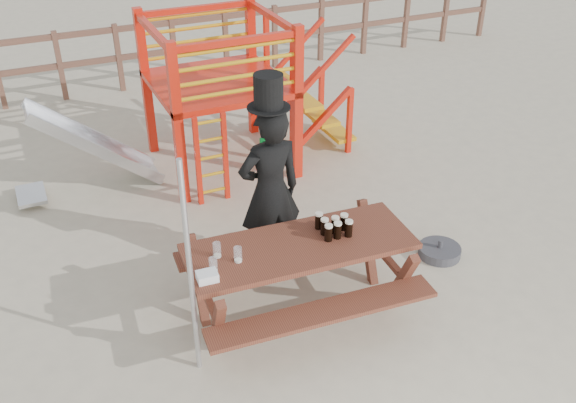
# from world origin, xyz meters

# --- Properties ---
(ground) EXTENTS (60.00, 60.00, 0.00)m
(ground) POSITION_xyz_m (0.00, 0.00, 0.00)
(ground) COLOR #BFB295
(ground) RESTS_ON ground
(back_fence) EXTENTS (15.09, 0.09, 1.20)m
(back_fence) POSITION_xyz_m (0.00, 7.00, 0.74)
(back_fence) COLOR brown
(back_fence) RESTS_ON ground
(playground_fort) EXTENTS (4.71, 1.84, 2.10)m
(playground_fort) POSITION_xyz_m (0.12, 3.58, 1.07)
(playground_fort) COLOR red
(playground_fort) RESTS_ON ground
(picnic_table) EXTENTS (2.26, 1.64, 0.84)m
(picnic_table) POSITION_xyz_m (-0.18, 0.23, 0.53)
(picnic_table) COLOR brown
(picnic_table) RESTS_ON ground
(man_with_hat) EXTENTS (0.69, 0.46, 2.22)m
(man_with_hat) POSITION_xyz_m (-0.12, 1.07, 0.99)
(man_with_hat) COLOR black
(man_with_hat) RESTS_ON ground
(metal_pole) EXTENTS (0.05, 0.05, 2.12)m
(metal_pole) POSITION_xyz_m (-1.32, -0.06, 1.06)
(metal_pole) COLOR #B2B2B7
(metal_pole) RESTS_ON ground
(parasol_base) EXTENTS (0.48, 0.48, 0.20)m
(parasol_base) POSITION_xyz_m (1.68, 0.45, 0.06)
(parasol_base) COLOR #38383D
(parasol_base) RESTS_ON ground
(paper_bag) EXTENTS (0.19, 0.15, 0.08)m
(paper_bag) POSITION_xyz_m (-1.14, 0.07, 0.88)
(paper_bag) COLOR white
(paper_bag) RESTS_ON picnic_table
(stout_pints) EXTENTS (0.30, 0.31, 0.17)m
(stout_pints) POSITION_xyz_m (0.19, 0.25, 0.93)
(stout_pints) COLOR black
(stout_pints) RESTS_ON picnic_table
(empty_glasses) EXTENTS (0.33, 0.28, 0.15)m
(empty_glasses) POSITION_xyz_m (-0.94, 0.24, 0.91)
(empty_glasses) COLOR silver
(empty_glasses) RESTS_ON picnic_table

